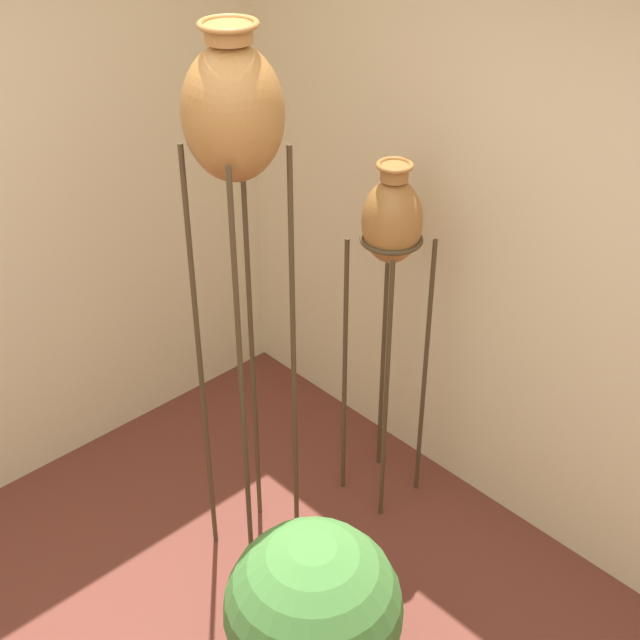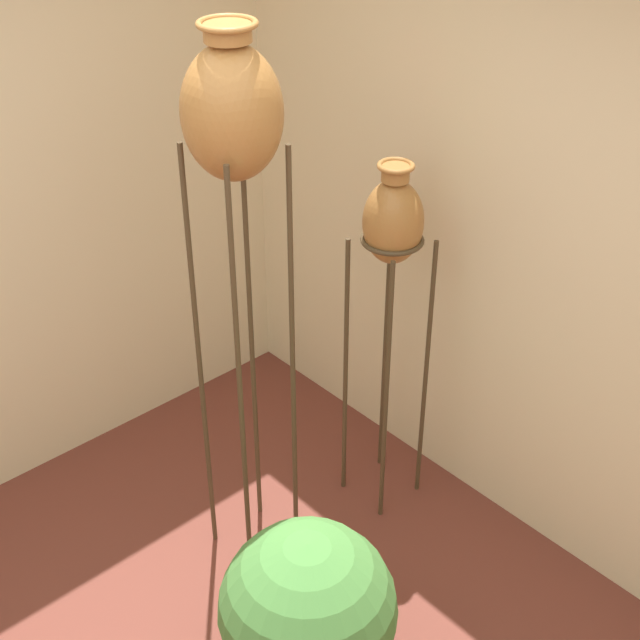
% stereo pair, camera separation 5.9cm
% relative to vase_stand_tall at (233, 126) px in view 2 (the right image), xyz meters
% --- Properties ---
extents(wall_right, '(0.06, 7.78, 2.70)m').
position_rel_vase_stand_tall_xyz_m(wall_right, '(0.99, -0.81, -0.55)').
color(wall_right, beige).
rests_on(wall_right, ground_plane).
extents(vase_stand_tall, '(0.34, 0.34, 2.24)m').
position_rel_vase_stand_tall_xyz_m(vase_stand_tall, '(0.00, 0.00, 0.00)').
color(vase_stand_tall, '#473823').
rests_on(vase_stand_tall, ground_plane).
extents(vase_stand_medium, '(0.26, 0.26, 1.63)m').
position_rel_vase_stand_tall_xyz_m(vase_stand_medium, '(0.64, -0.13, -0.57)').
color(vase_stand_medium, '#473823').
rests_on(vase_stand_medium, ground_plane).
extents(potted_plant, '(0.62, 0.62, 0.78)m').
position_rel_vase_stand_tall_xyz_m(potted_plant, '(-0.33, -0.72, -1.46)').
color(potted_plant, olive).
rests_on(potted_plant, ground_plane).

